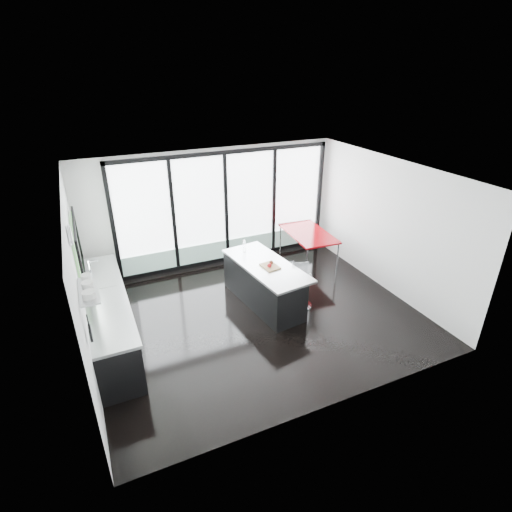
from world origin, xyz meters
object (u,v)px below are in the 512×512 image
bar_stool_far (290,287)px  red_table (307,249)px  island (263,284)px  bar_stool_near (301,291)px

bar_stool_far → red_table: red_table is taller
island → bar_stool_near: island is taller
bar_stool_far → red_table: (1.19, 1.31, 0.10)m
bar_stool_near → red_table: 1.90m
island → red_table: (1.71, 1.12, -0.02)m
island → bar_stool_far: bearing=-19.7°
red_table → island: bearing=-146.9°
island → bar_stool_far: island is taller
island → red_table: island is taller
bar_stool_far → bar_stool_near: bearing=-70.1°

